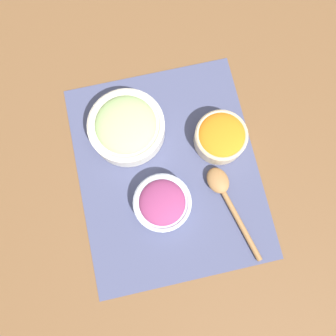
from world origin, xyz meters
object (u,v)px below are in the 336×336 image
Objects in this scene: carrot_bowl at (221,137)px; wooden_spoon at (223,191)px; onion_bowl at (162,203)px; cucumber_bowl at (126,127)px.

wooden_spoon is at bearing -10.07° from carrot_bowl.
onion_bowl is 0.73× the size of cucumber_bowl.
cucumber_bowl reaches higher than onion_bowl.
onion_bowl is at bearing -54.01° from carrot_bowl.
cucumber_bowl is at bearing -108.52° from carrot_bowl.
carrot_bowl is at bearing 125.99° from onion_bowl.
wooden_spoon is (0.12, -0.02, -0.02)m from carrot_bowl.
onion_bowl is at bearing -90.96° from wooden_spoon.
cucumber_bowl is 0.21m from carrot_bowl.
onion_bowl is 0.19m from cucumber_bowl.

